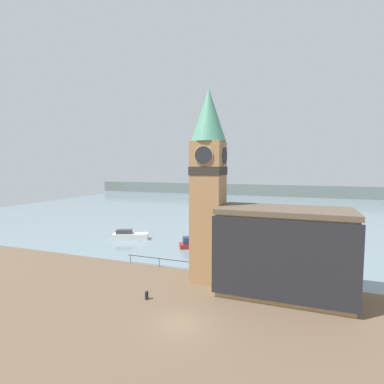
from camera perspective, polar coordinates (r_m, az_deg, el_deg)
The scene contains 9 objects.
ground_plane at distance 26.59m, azimuth -2.09°, elevation -23.86°, with size 160.00×160.00×0.00m, color brown.
water at distance 95.10m, azimuth 14.88°, elevation -3.03°, with size 160.00×120.00×0.00m.
far_shoreline at distance 134.50m, azimuth 16.57°, elevation 0.27°, with size 180.00×3.00×5.00m.
pier_railing at distance 39.43m, azimuth -6.26°, elevation -12.64°, with size 9.12×0.08×1.09m.
clock_tower at distance 32.88m, azimuth 3.14°, elevation 2.20°, with size 3.81×3.81×21.16m.
pier_building at distance 31.58m, azimuth 17.03°, elevation -10.80°, with size 12.96×6.45×8.71m.
boat_near at distance 48.07m, azimuth 0.45°, elevation -9.80°, with size 5.63×4.34×1.73m.
boat_far at distance 54.36m, azimuth -11.82°, elevation -8.12°, with size 6.38×4.27×1.73m.
mooring_bollard_near at distance 30.81m, azimuth -8.64°, elevation -18.76°, with size 0.36×0.36×0.85m.
Camera 1 is at (8.98, -21.52, 12.77)m, focal length 28.00 mm.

